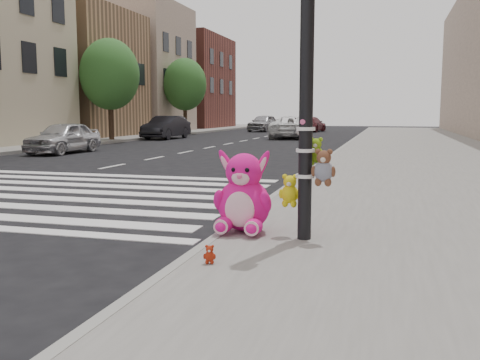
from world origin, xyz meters
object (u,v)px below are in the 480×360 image
at_px(pink_bunny, 243,198).
at_px(car_dark_far, 166,127).
at_px(signal_pole, 308,99).
at_px(car_white_near, 292,127).
at_px(red_teddy, 210,254).
at_px(car_silver_far, 63,137).

distance_m(pink_bunny, car_dark_far, 26.46).
xyz_separation_m(signal_pole, car_white_near, (-5.00, 26.80, -1.09)).
xyz_separation_m(pink_bunny, car_white_near, (-4.19, 26.62, 0.12)).
distance_m(red_teddy, car_white_near, 28.43).
bearing_deg(pink_bunny, car_dark_far, 113.64).
relative_size(signal_pole, pink_bunny, 3.82).
bearing_deg(red_teddy, car_silver_far, 117.04).
height_order(pink_bunny, car_silver_far, car_silver_far).
distance_m(signal_pole, red_teddy, 2.16).
xyz_separation_m(signal_pole, pink_bunny, (-0.81, 0.18, -1.21)).
xyz_separation_m(red_teddy, car_dark_far, (-11.49, 25.36, 0.47)).
distance_m(car_silver_far, car_white_near, 15.85).
distance_m(signal_pole, car_dark_far, 27.01).
bearing_deg(car_white_near, car_dark_far, 17.78).
relative_size(red_teddy, car_white_near, 0.04).
bearing_deg(signal_pole, red_teddy, -119.83).
bearing_deg(car_dark_far, car_silver_far, -85.18).
distance_m(pink_bunny, car_white_near, 26.95).
height_order(pink_bunny, car_white_near, car_white_near).
relative_size(pink_bunny, car_silver_far, 0.28).
distance_m(car_dark_far, car_white_near, 7.74).
xyz_separation_m(pink_bunny, red_teddy, (0.06, -1.49, -0.33)).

